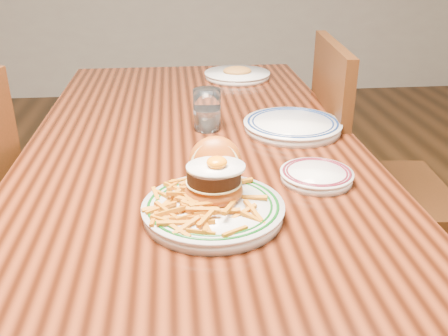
{
  "coord_description": "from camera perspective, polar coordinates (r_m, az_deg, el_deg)",
  "views": [
    {
      "loc": [
        -0.05,
        -1.23,
        1.22
      ],
      "look_at": [
        0.04,
        -0.39,
        0.83
      ],
      "focal_mm": 40.0,
      "sensor_mm": 36.0,
      "label": 1
    }
  ],
  "objects": [
    {
      "name": "table",
      "position": [
        1.36,
        -3.39,
        0.15
      ],
      "size": [
        0.85,
        1.6,
        0.75
      ],
      "color": "black",
      "rests_on": "floor"
    },
    {
      "name": "chair_right",
      "position": [
        1.7,
        15.36,
        -1.19
      ],
      "size": [
        0.48,
        0.48,
        0.95
      ],
      "rotation": [
        0.0,
        0.0,
        3.05
      ],
      "color": "#3E1D0D",
      "rests_on": "floor"
    },
    {
      "name": "main_plate",
      "position": [
        0.94,
        -1.2,
        -3.22
      ],
      "size": [
        0.27,
        0.28,
        0.13
      ],
      "rotation": [
        0.0,
        0.0,
        -0.13
      ],
      "color": "silver",
      "rests_on": "table"
    },
    {
      "name": "rear_plate",
      "position": [
        1.37,
        7.84,
        4.88
      ],
      "size": [
        0.26,
        0.26,
        0.03
      ],
      "rotation": [
        0.0,
        0.0,
        -0.01
      ],
      "color": "silver",
      "rests_on": "table"
    },
    {
      "name": "side_plate",
      "position": [
        1.09,
        10.54,
        -0.78
      ],
      "size": [
        0.16,
        0.16,
        0.02
      ],
      "rotation": [
        0.0,
        0.0,
        0.43
      ],
      "color": "silver",
      "rests_on": "table"
    },
    {
      "name": "far_plate",
      "position": [
        1.89,
        1.52,
        10.64
      ],
      "size": [
        0.24,
        0.24,
        0.04
      ],
      "rotation": [
        0.0,
        0.0,
        -0.02
      ],
      "color": "silver",
      "rests_on": "table"
    },
    {
      "name": "water_glass",
      "position": [
        1.36,
        -1.95,
        6.41
      ],
      "size": [
        0.07,
        0.07,
        0.11
      ],
      "color": "white",
      "rests_on": "table"
    }
  ]
}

